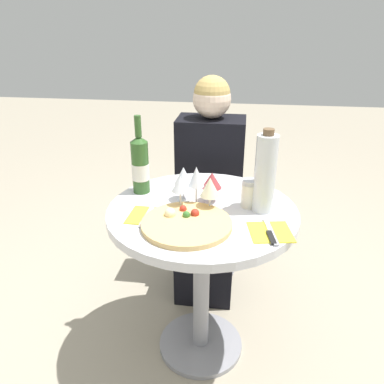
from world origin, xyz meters
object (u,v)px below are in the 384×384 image
object	(u,v)px
dining_table	(202,242)
chair_behind_diner	(210,206)
tall_carafe	(265,173)
seated_diner	(208,198)
wine_bottle	(140,165)
pizza_large	(186,223)

from	to	relation	value
dining_table	chair_behind_diner	world-z (taller)	chair_behind_diner
dining_table	tall_carafe	xyz separation A→B (m)	(0.24, 0.02, 0.32)
dining_table	seated_diner	world-z (taller)	seated_diner
chair_behind_diner	seated_diner	world-z (taller)	seated_diner
wine_bottle	tall_carafe	distance (m)	0.54
wine_bottle	tall_carafe	world-z (taller)	wine_bottle
pizza_large	wine_bottle	distance (m)	0.39
pizza_large	dining_table	bearing A→B (deg)	74.17
seated_diner	pizza_large	size ratio (longest dim) A/B	3.54
chair_behind_diner	tall_carafe	xyz separation A→B (m)	(0.27, -0.66, 0.49)
chair_behind_diner	pizza_large	size ratio (longest dim) A/B	2.53
chair_behind_diner	pizza_large	bearing A→B (deg)	88.74
pizza_large	wine_bottle	xyz separation A→B (m)	(-0.25, 0.28, 0.12)
chair_behind_diner	pizza_large	distance (m)	0.90
seated_diner	tall_carafe	xyz separation A→B (m)	(0.27, -0.52, 0.37)
dining_table	tall_carafe	bearing A→B (deg)	4.30
pizza_large	tall_carafe	xyz separation A→B (m)	(0.29, 0.17, 0.15)
dining_table	seated_diner	bearing A→B (deg)	92.65
dining_table	chair_behind_diner	xyz separation A→B (m)	(-0.02, 0.68, -0.17)
tall_carafe	chair_behind_diner	bearing A→B (deg)	112.02
tall_carafe	wine_bottle	bearing A→B (deg)	168.42
wine_bottle	seated_diner	bearing A→B (deg)	57.27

